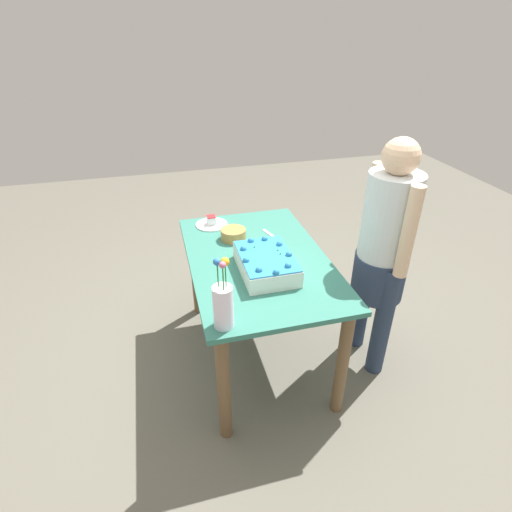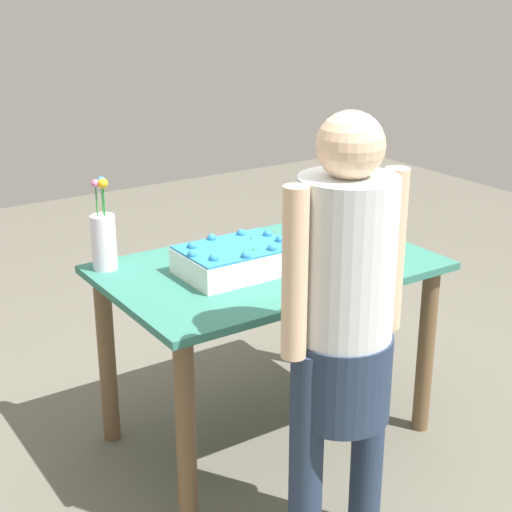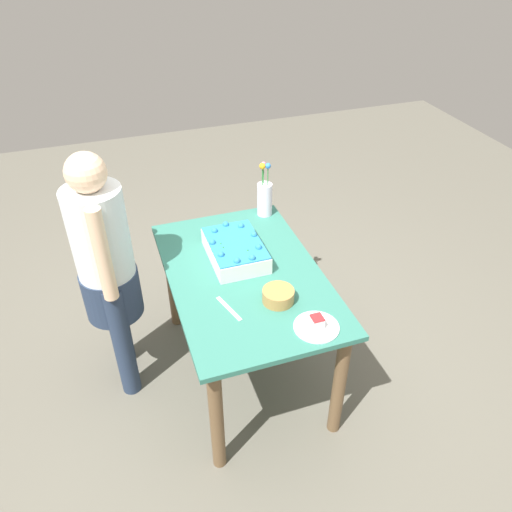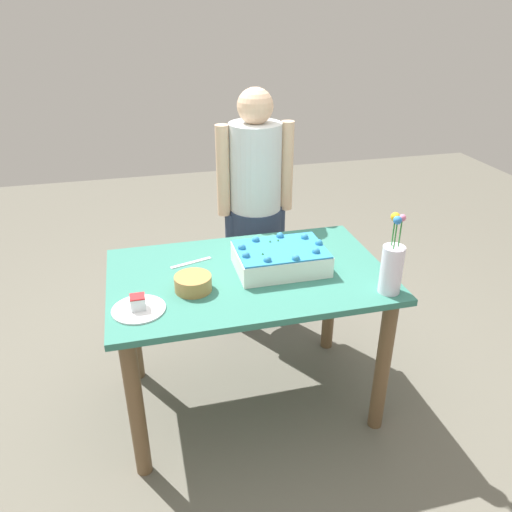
{
  "view_description": "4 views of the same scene",
  "coord_description": "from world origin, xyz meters",
  "px_view_note": "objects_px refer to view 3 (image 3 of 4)",
  "views": [
    {
      "loc": [
        1.98,
        -0.53,
        2.0
      ],
      "look_at": [
        0.05,
        -0.03,
        0.81
      ],
      "focal_mm": 28.0,
      "sensor_mm": 36.0,
      "label": 1
    },
    {
      "loc": [
        1.64,
        2.37,
        1.85
      ],
      "look_at": [
        0.1,
        0.06,
        0.84
      ],
      "focal_mm": 55.0,
      "sensor_mm": 36.0,
      "label": 2
    },
    {
      "loc": [
        -2.05,
        0.63,
        2.45
      ],
      "look_at": [
        0.04,
        -0.08,
        0.84
      ],
      "focal_mm": 35.0,
      "sensor_mm": 36.0,
      "label": 3
    },
    {
      "loc": [
        -0.46,
        -1.98,
        1.9
      ],
      "look_at": [
        0.04,
        0.01,
        0.85
      ],
      "focal_mm": 35.0,
      "sensor_mm": 36.0,
      "label": 4
    }
  ],
  "objects_px": {
    "serving_plate_with_slice": "(317,325)",
    "person_standing": "(106,264)",
    "flower_vase": "(265,197)",
    "fruit_bowl": "(278,296)",
    "sheet_cake": "(235,250)",
    "cake_knife": "(229,309)"
  },
  "relations": [
    {
      "from": "cake_knife",
      "to": "flower_vase",
      "type": "height_order",
      "value": "flower_vase"
    },
    {
      "from": "sheet_cake",
      "to": "flower_vase",
      "type": "xyz_separation_m",
      "value": [
        0.4,
        -0.32,
        0.07
      ]
    },
    {
      "from": "sheet_cake",
      "to": "fruit_bowl",
      "type": "distance_m",
      "value": 0.44
    },
    {
      "from": "serving_plate_with_slice",
      "to": "cake_knife",
      "type": "distance_m",
      "value": 0.44
    },
    {
      "from": "cake_knife",
      "to": "person_standing",
      "type": "distance_m",
      "value": 0.72
    },
    {
      "from": "flower_vase",
      "to": "person_standing",
      "type": "distance_m",
      "value": 1.07
    },
    {
      "from": "flower_vase",
      "to": "sheet_cake",
      "type": "bearing_deg",
      "value": 141.51
    },
    {
      "from": "sheet_cake",
      "to": "serving_plate_with_slice",
      "type": "bearing_deg",
      "value": -163.13
    },
    {
      "from": "cake_knife",
      "to": "person_standing",
      "type": "height_order",
      "value": "person_standing"
    },
    {
      "from": "fruit_bowl",
      "to": "serving_plate_with_slice",
      "type": "bearing_deg",
      "value": -156.42
    },
    {
      "from": "flower_vase",
      "to": "fruit_bowl",
      "type": "distance_m",
      "value": 0.86
    },
    {
      "from": "flower_vase",
      "to": "person_standing",
      "type": "height_order",
      "value": "person_standing"
    },
    {
      "from": "fruit_bowl",
      "to": "person_standing",
      "type": "bearing_deg",
      "value": 59.02
    },
    {
      "from": "cake_knife",
      "to": "serving_plate_with_slice",
      "type": "bearing_deg",
      "value": 36.93
    },
    {
      "from": "fruit_bowl",
      "to": "flower_vase",
      "type": "bearing_deg",
      "value": -14.88
    },
    {
      "from": "serving_plate_with_slice",
      "to": "flower_vase",
      "type": "xyz_separation_m",
      "value": [
        1.06,
        -0.11,
        0.11
      ]
    },
    {
      "from": "sheet_cake",
      "to": "person_standing",
      "type": "height_order",
      "value": "person_standing"
    },
    {
      "from": "flower_vase",
      "to": "fruit_bowl",
      "type": "bearing_deg",
      "value": 165.12
    },
    {
      "from": "sheet_cake",
      "to": "person_standing",
      "type": "xyz_separation_m",
      "value": [
        0.05,
        0.7,
        0.03
      ]
    },
    {
      "from": "flower_vase",
      "to": "person_standing",
      "type": "xyz_separation_m",
      "value": [
        -0.34,
        1.02,
        -0.04
      ]
    },
    {
      "from": "flower_vase",
      "to": "person_standing",
      "type": "bearing_deg",
      "value": 108.7
    },
    {
      "from": "serving_plate_with_slice",
      "to": "person_standing",
      "type": "distance_m",
      "value": 1.16
    }
  ]
}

